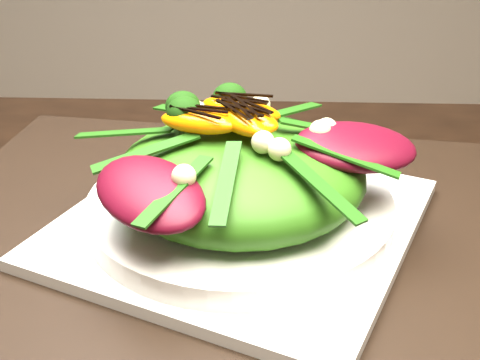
{
  "coord_description": "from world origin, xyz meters",
  "views": [
    {
      "loc": [
        0.21,
        -0.28,
        1.03
      ],
      "look_at": [
        0.19,
        0.15,
        0.8
      ],
      "focal_mm": 48.0,
      "sensor_mm": 36.0,
      "label": 1
    }
  ],
  "objects_px": {
    "plate_base": "(240,222)",
    "salad_bowl": "(240,207)",
    "lettuce_mound": "(240,173)",
    "placemat": "(240,229)",
    "orange_segment": "(243,119)"
  },
  "relations": [
    {
      "from": "plate_base",
      "to": "salad_bowl",
      "type": "xyz_separation_m",
      "value": [
        0.0,
        0.0,
        0.01
      ]
    },
    {
      "from": "salad_bowl",
      "to": "lettuce_mound",
      "type": "relative_size",
      "value": 1.24
    },
    {
      "from": "plate_base",
      "to": "lettuce_mound",
      "type": "bearing_deg",
      "value": 90.0
    },
    {
      "from": "placemat",
      "to": "plate_base",
      "type": "distance_m",
      "value": 0.01
    },
    {
      "from": "lettuce_mound",
      "to": "salad_bowl",
      "type": "bearing_deg",
      "value": -90.0
    },
    {
      "from": "placemat",
      "to": "lettuce_mound",
      "type": "bearing_deg",
      "value": -90.0
    },
    {
      "from": "plate_base",
      "to": "orange_segment",
      "type": "xyz_separation_m",
      "value": [
        0.0,
        0.01,
        0.08
      ]
    },
    {
      "from": "placemat",
      "to": "plate_base",
      "type": "bearing_deg",
      "value": -90.0
    },
    {
      "from": "placemat",
      "to": "orange_segment",
      "type": "bearing_deg",
      "value": 80.31
    },
    {
      "from": "salad_bowl",
      "to": "lettuce_mound",
      "type": "xyz_separation_m",
      "value": [
        0.0,
        0.0,
        0.03
      ]
    },
    {
      "from": "lettuce_mound",
      "to": "orange_segment",
      "type": "xyz_separation_m",
      "value": [
        0.0,
        0.01,
        0.04
      ]
    },
    {
      "from": "lettuce_mound",
      "to": "plate_base",
      "type": "bearing_deg",
      "value": -90.0
    },
    {
      "from": "salad_bowl",
      "to": "orange_segment",
      "type": "bearing_deg",
      "value": 80.31
    },
    {
      "from": "plate_base",
      "to": "lettuce_mound",
      "type": "relative_size",
      "value": 1.34
    },
    {
      "from": "orange_segment",
      "to": "placemat",
      "type": "bearing_deg",
      "value": -99.69
    }
  ]
}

